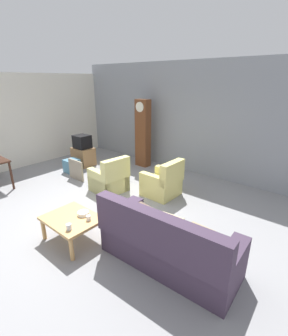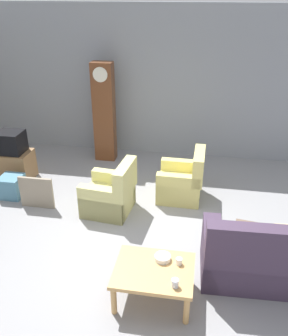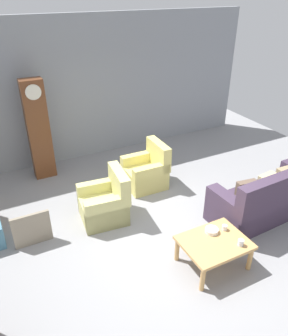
{
  "view_description": "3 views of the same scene",
  "coord_description": "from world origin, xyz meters",
  "px_view_note": "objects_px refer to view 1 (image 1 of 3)",
  "views": [
    {
      "loc": [
        3.7,
        -2.81,
        2.7
      ],
      "look_at": [
        0.57,
        0.91,
        0.92
      ],
      "focal_mm": 26.02,
      "sensor_mm": 36.0,
      "label": 1
    },
    {
      "loc": [
        0.84,
        -4.09,
        3.48
      ],
      "look_at": [
        -0.07,
        1.21,
        0.75
      ],
      "focal_mm": 38.49,
      "sensor_mm": 36.0,
      "label": 2
    },
    {
      "loc": [
        -2.18,
        -3.6,
        3.72
      ],
      "look_at": [
        0.28,
        1.2,
        0.69
      ],
      "focal_mm": 35.31,
      "sensor_mm": 36.0,
      "label": 3
    }
  ],
  "objects_px": {
    "coffee_table_wood": "(72,221)",
    "bowl_white_stacked": "(83,213)",
    "storage_box_blue": "(72,166)",
    "grandfather_clock": "(143,134)",
    "framed_picture_leaning": "(76,170)",
    "couch_floral": "(166,245)",
    "tv_stand_cabinet": "(83,156)",
    "cup_white_porcelain": "(89,218)",
    "armchair_olive_near": "(110,180)",
    "armchair_olive_far": "(163,184)",
    "cup_blue_rimmed": "(69,227)",
    "tv_crt": "(82,142)"
  },
  "relations": [
    {
      "from": "grandfather_clock",
      "to": "framed_picture_leaning",
      "type": "relative_size",
      "value": 3.54
    },
    {
      "from": "couch_floral",
      "to": "grandfather_clock",
      "type": "relative_size",
      "value": 1.01
    },
    {
      "from": "armchair_olive_far",
      "to": "coffee_table_wood",
      "type": "relative_size",
      "value": 0.96
    },
    {
      "from": "coffee_table_wood",
      "to": "armchair_olive_far",
      "type": "bearing_deg",
      "value": 86.14
    },
    {
      "from": "bowl_white_stacked",
      "to": "couch_floral",
      "type": "bearing_deg",
      "value": 13.0
    },
    {
      "from": "couch_floral",
      "to": "armchair_olive_near",
      "type": "xyz_separation_m",
      "value": [
        -2.62,
        1.25,
        -0.05
      ]
    },
    {
      "from": "armchair_olive_far",
      "to": "framed_picture_leaning",
      "type": "distance_m",
      "value": 2.57
    },
    {
      "from": "armchair_olive_near",
      "to": "armchair_olive_far",
      "type": "xyz_separation_m",
      "value": [
        1.17,
        0.66,
        0.0
      ]
    },
    {
      "from": "coffee_table_wood",
      "to": "bowl_white_stacked",
      "type": "bearing_deg",
      "value": 65.82
    },
    {
      "from": "coffee_table_wood",
      "to": "bowl_white_stacked",
      "type": "height_order",
      "value": "bowl_white_stacked"
    },
    {
      "from": "couch_floral",
      "to": "cup_blue_rimmed",
      "type": "bearing_deg",
      "value": -150.11
    },
    {
      "from": "grandfather_clock",
      "to": "storage_box_blue",
      "type": "xyz_separation_m",
      "value": [
        -1.27,
        -1.87,
        -0.87
      ]
    },
    {
      "from": "armchair_olive_near",
      "to": "framed_picture_leaning",
      "type": "height_order",
      "value": "armchair_olive_near"
    },
    {
      "from": "coffee_table_wood",
      "to": "cup_blue_rimmed",
      "type": "relative_size",
      "value": 9.64
    },
    {
      "from": "coffee_table_wood",
      "to": "grandfather_clock",
      "type": "distance_m",
      "value": 4.22
    },
    {
      "from": "armchair_olive_far",
      "to": "coffee_table_wood",
      "type": "height_order",
      "value": "armchair_olive_far"
    },
    {
      "from": "armchair_olive_far",
      "to": "coffee_table_wood",
      "type": "bearing_deg",
      "value": -93.86
    },
    {
      "from": "tv_stand_cabinet",
      "to": "framed_picture_leaning",
      "type": "bearing_deg",
      "value": -46.23
    },
    {
      "from": "bowl_white_stacked",
      "to": "cup_white_porcelain",
      "type": "bearing_deg",
      "value": -12.04
    },
    {
      "from": "coffee_table_wood",
      "to": "cup_blue_rimmed",
      "type": "xyz_separation_m",
      "value": [
        0.27,
        -0.23,
        0.11
      ]
    },
    {
      "from": "storage_box_blue",
      "to": "bowl_white_stacked",
      "type": "distance_m",
      "value": 3.49
    },
    {
      "from": "grandfather_clock",
      "to": "tv_stand_cabinet",
      "type": "relative_size",
      "value": 3.12
    },
    {
      "from": "tv_crt",
      "to": "framed_picture_leaning",
      "type": "distance_m",
      "value": 1.35
    },
    {
      "from": "cup_white_porcelain",
      "to": "cup_blue_rimmed",
      "type": "xyz_separation_m",
      "value": [
        -0.01,
        -0.37,
        0.01
      ]
    },
    {
      "from": "tv_crt",
      "to": "framed_picture_leaning",
      "type": "height_order",
      "value": "tv_crt"
    },
    {
      "from": "armchair_olive_far",
      "to": "tv_crt",
      "type": "distance_m",
      "value": 3.37
    },
    {
      "from": "armchair_olive_near",
      "to": "storage_box_blue",
      "type": "height_order",
      "value": "armchair_olive_near"
    },
    {
      "from": "armchair_olive_near",
      "to": "tv_stand_cabinet",
      "type": "relative_size",
      "value": 1.35
    },
    {
      "from": "couch_floral",
      "to": "tv_crt",
      "type": "bearing_deg",
      "value": 156.7
    },
    {
      "from": "bowl_white_stacked",
      "to": "tv_crt",
      "type": "bearing_deg",
      "value": 143.36
    },
    {
      "from": "armchair_olive_far",
      "to": "bowl_white_stacked",
      "type": "height_order",
      "value": "armchair_olive_far"
    },
    {
      "from": "couch_floral",
      "to": "tv_crt",
      "type": "relative_size",
      "value": 4.45
    },
    {
      "from": "storage_box_blue",
      "to": "bowl_white_stacked",
      "type": "bearing_deg",
      "value": -30.73
    },
    {
      "from": "coffee_table_wood",
      "to": "cup_white_porcelain",
      "type": "xyz_separation_m",
      "value": [
        0.29,
        0.14,
        0.11
      ]
    },
    {
      "from": "tv_crt",
      "to": "coffee_table_wood",
      "type": "bearing_deg",
      "value": -39.38
    },
    {
      "from": "armchair_olive_far",
      "to": "tv_crt",
      "type": "relative_size",
      "value": 1.92
    },
    {
      "from": "framed_picture_leaning",
      "to": "cup_white_porcelain",
      "type": "distance_m",
      "value": 3.02
    },
    {
      "from": "couch_floral",
      "to": "cup_blue_rimmed",
      "type": "height_order",
      "value": "couch_floral"
    },
    {
      "from": "coffee_table_wood",
      "to": "armchair_olive_near",
      "type": "bearing_deg",
      "value": 119.24
    },
    {
      "from": "tv_stand_cabinet",
      "to": "cup_white_porcelain",
      "type": "bearing_deg",
      "value": -35.45
    },
    {
      "from": "cup_white_porcelain",
      "to": "storage_box_blue",
      "type": "bearing_deg",
      "value": 150.32
    },
    {
      "from": "cup_white_porcelain",
      "to": "cup_blue_rimmed",
      "type": "bearing_deg",
      "value": -92.15
    },
    {
      "from": "coffee_table_wood",
      "to": "bowl_white_stacked",
      "type": "xyz_separation_m",
      "value": [
        0.08,
        0.18,
        0.1
      ]
    },
    {
      "from": "cup_blue_rimmed",
      "to": "armchair_olive_near",
      "type": "bearing_deg",
      "value": 122.21
    },
    {
      "from": "tv_stand_cabinet",
      "to": "cup_blue_rimmed",
      "type": "distance_m",
      "value": 4.46
    },
    {
      "from": "couch_floral",
      "to": "grandfather_clock",
      "type": "height_order",
      "value": "grandfather_clock"
    },
    {
      "from": "tv_stand_cabinet",
      "to": "grandfather_clock",
      "type": "bearing_deg",
      "value": 38.91
    },
    {
      "from": "coffee_table_wood",
      "to": "storage_box_blue",
      "type": "xyz_separation_m",
      "value": [
        -2.91,
        1.96,
        -0.18
      ]
    },
    {
      "from": "armchair_olive_near",
      "to": "grandfather_clock",
      "type": "xyz_separation_m",
      "value": [
        -0.63,
        2.04,
        0.76
      ]
    },
    {
      "from": "couch_floral",
      "to": "grandfather_clock",
      "type": "distance_m",
      "value": 4.68
    }
  ]
}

